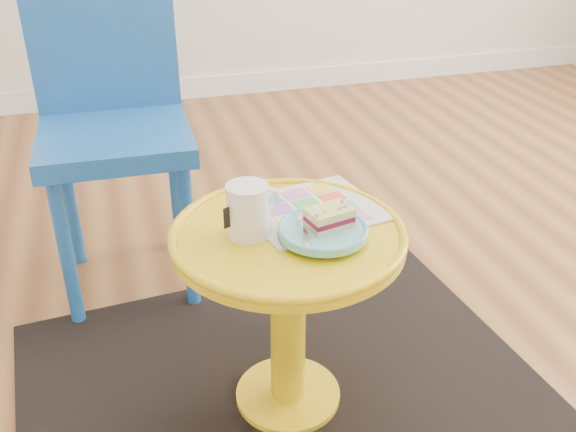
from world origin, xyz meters
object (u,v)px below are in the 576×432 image
object	(u,v)px
side_table	(288,284)
chair	(112,109)
newspaper	(312,209)
mug	(249,209)
plate	(323,231)

from	to	relation	value
side_table	chair	size ratio (longest dim) A/B	0.53
newspaper	mug	bearing A→B (deg)	-169.28
chair	newspaper	xyz separation A→B (m)	(0.41, -0.64, -0.07)
mug	plate	size ratio (longest dim) A/B	0.66
chair	newspaper	world-z (taller)	chair
side_table	plate	world-z (taller)	plate
newspaper	mug	size ratio (longest dim) A/B	2.38
chair	mug	world-z (taller)	chair
chair	plate	distance (m)	0.87
side_table	newspaper	distance (m)	0.18
side_table	mug	world-z (taller)	mug
chair	mug	distance (m)	0.75
newspaper	plate	distance (m)	0.13
plate	newspaper	bearing A→B (deg)	82.15
newspaper	mug	world-z (taller)	mug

